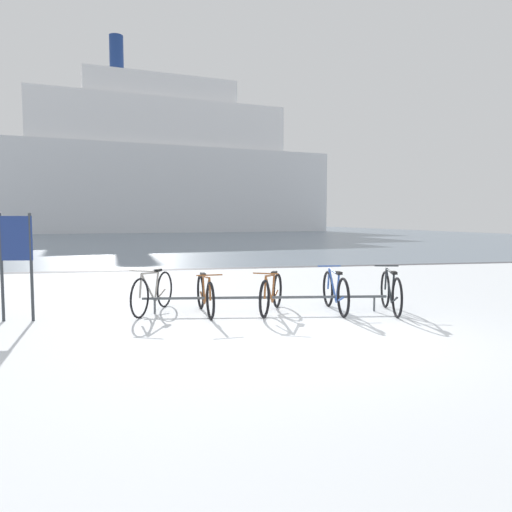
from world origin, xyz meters
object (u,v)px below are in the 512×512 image
at_px(bicycle_1, 205,295).
at_px(bicycle_3, 335,292).
at_px(bicycle_4, 391,292).
at_px(ferry_ship, 166,170).
at_px(info_sign, 16,249).
at_px(bicycle_2, 271,293).
at_px(bicycle_0, 153,292).

relative_size(bicycle_1, bicycle_3, 0.95).
height_order(bicycle_1, bicycle_4, bicycle_4).
height_order(bicycle_3, ferry_ship, ferry_ship).
relative_size(bicycle_1, info_sign, 0.92).
xyz_separation_m(bicycle_4, info_sign, (-6.59, 0.61, 0.86)).
height_order(bicycle_4, info_sign, info_sign).
xyz_separation_m(bicycle_2, ferry_ship, (-0.37, 60.13, 8.37)).
bearing_deg(bicycle_0, ferry_ship, 88.28).
distance_m(bicycle_4, info_sign, 6.67).
bearing_deg(bicycle_3, ferry_ship, 91.49).
xyz_separation_m(bicycle_1, bicycle_4, (3.40, -0.56, 0.03)).
bearing_deg(info_sign, ferry_ship, 86.15).
xyz_separation_m(bicycle_0, bicycle_2, (2.16, -0.46, -0.02)).
xyz_separation_m(bicycle_1, bicycle_2, (1.22, -0.11, 0.01)).
relative_size(bicycle_2, info_sign, 0.84).
bearing_deg(bicycle_1, ferry_ship, 89.19).
bearing_deg(bicycle_3, bicycle_1, 173.60).
relative_size(bicycle_4, ferry_ship, 0.04).
xyz_separation_m(info_sign, ferry_ship, (4.04, 59.97, 7.49)).
relative_size(bicycle_0, info_sign, 0.90).
bearing_deg(bicycle_0, bicycle_3, -10.43).
relative_size(bicycle_0, bicycle_4, 0.99).
relative_size(info_sign, ferry_ship, 0.04).
height_order(bicycle_0, ferry_ship, ferry_ship).
relative_size(bicycle_0, bicycle_3, 0.93).
bearing_deg(bicycle_2, ferry_ship, 90.35).
distance_m(bicycle_0, info_sign, 2.43).
relative_size(bicycle_0, ferry_ship, 0.04).
height_order(bicycle_4, ferry_ship, ferry_ship).
relative_size(bicycle_3, info_sign, 0.97).
bearing_deg(bicycle_2, bicycle_4, -11.60).
distance_m(bicycle_2, ferry_ship, 60.71).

